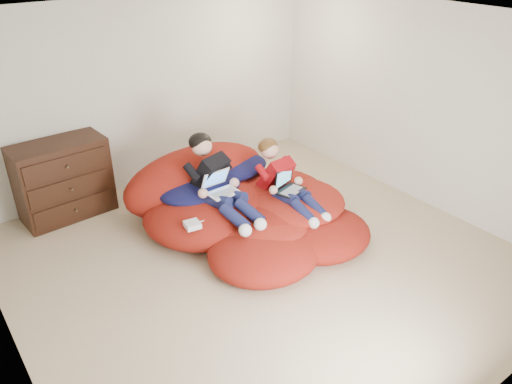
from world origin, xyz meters
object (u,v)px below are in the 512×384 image
Objects in this scene: dresser at (63,180)px; laptop_white at (220,186)px; laptop_black at (288,184)px; younger_boy at (283,177)px; older_boy at (216,178)px; beanbag_pile at (242,206)px.

dresser reaches higher than laptop_white.
laptop_black is (0.73, -0.33, -0.07)m from laptop_white.
younger_boy is 2.86× the size of laptop_black.
older_boy is 1.08× the size of younger_boy.
dresser is 2.75m from laptop_black.
older_boy is 0.11m from laptop_white.
younger_boy is 0.10m from laptop_black.
laptop_white is 0.89× the size of laptop_black.
laptop_black is (2.02, -1.87, 0.09)m from dresser.
beanbag_pile is 0.62m from laptop_black.
older_boy is 0.80m from younger_boy.
dresser is 2.22m from beanbag_pile.
beanbag_pile reaches higher than laptop_black.
beanbag_pile is at bearing 147.20° from younger_boy.
laptop_black is at bearing -40.47° from beanbag_pile.
younger_boy is at bearing -23.44° from older_boy.
laptop_black is (0.00, -0.09, -0.06)m from younger_boy.
younger_boy reaches higher than dresser.
older_boy is (-0.32, 0.05, 0.46)m from beanbag_pile.
laptop_white is at bearing 155.91° from laptop_black.
beanbag_pile is at bearing -9.09° from older_boy.
beanbag_pile is at bearing -43.29° from dresser.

